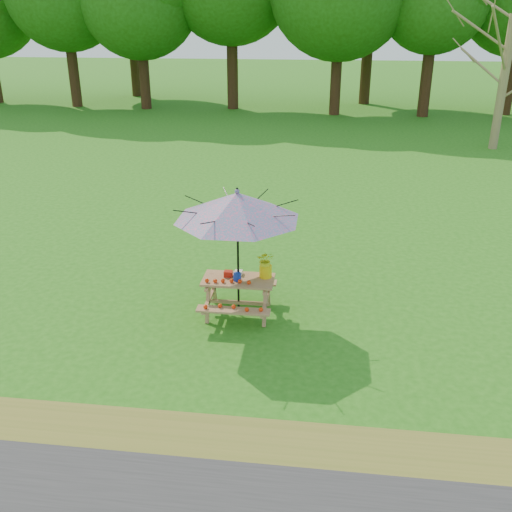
# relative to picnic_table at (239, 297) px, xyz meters

# --- Properties ---
(ground) EXTENTS (120.00, 120.00, 0.00)m
(ground) POSITION_rel_picnic_table_xyz_m (-3.66, -0.50, -0.33)
(ground) COLOR #246B14
(ground) RESTS_ON ground
(picnic_table) EXTENTS (1.20, 1.32, 0.67)m
(picnic_table) POSITION_rel_picnic_table_xyz_m (0.00, 0.00, 0.00)
(picnic_table) COLOR #906641
(picnic_table) RESTS_ON ground
(patio_umbrella) EXTENTS (2.70, 2.70, 2.25)m
(patio_umbrella) POSITION_rel_picnic_table_xyz_m (0.00, 0.00, 1.62)
(patio_umbrella) COLOR black
(patio_umbrella) RESTS_ON ground
(produce_bins) EXTENTS (0.31, 0.36, 0.13)m
(produce_bins) POSITION_rel_picnic_table_xyz_m (-0.07, 0.04, 0.40)
(produce_bins) COLOR #B11B0E
(produce_bins) RESTS_ON picnic_table
(tomatoes_row) EXTENTS (0.77, 0.13, 0.07)m
(tomatoes_row) POSITION_rel_picnic_table_xyz_m (-0.15, -0.18, 0.38)
(tomatoes_row) COLOR red
(tomatoes_row) RESTS_ON picnic_table
(flower_bucket) EXTENTS (0.30, 0.27, 0.47)m
(flower_bucket) POSITION_rel_picnic_table_xyz_m (0.45, 0.13, 0.59)
(flower_bucket) COLOR yellow
(flower_bucket) RESTS_ON picnic_table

